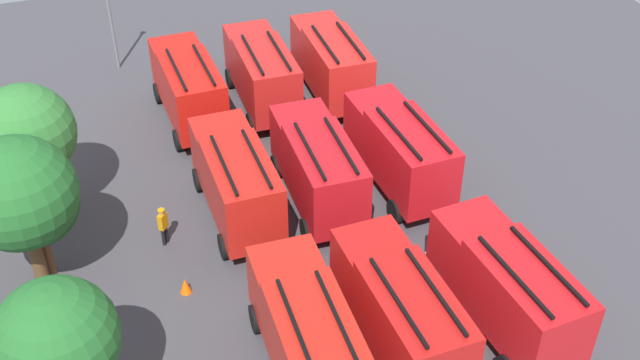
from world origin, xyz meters
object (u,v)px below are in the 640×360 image
(firefighter_1, at_px, (239,127))
(lamppost, at_px, (109,8))
(fire_truck_7, at_px, (236,179))
(tree_0, at_px, (57,339))
(firefighter_2, at_px, (298,29))
(tree_2, at_px, (32,203))
(fire_truck_6, at_px, (307,333))
(tree_3, at_px, (26,133))
(firefighter_0, at_px, (163,224))
(tree_1, at_px, (19,194))
(fire_truck_2, at_px, (331,61))
(fire_truck_3, at_px, (400,309))
(fire_truck_4, at_px, (318,166))
(fire_truck_0, at_px, (507,285))
(traffic_cone_0, at_px, (185,285))
(fire_truck_5, at_px, (262,72))
(fire_truck_8, at_px, (188,86))
(fire_truck_1, at_px, (399,148))

(firefighter_1, distance_m, lamppost, 11.36)
(fire_truck_7, xyz_separation_m, tree_0, (-8.69, 7.74, 1.94))
(firefighter_2, distance_m, tree_2, 22.82)
(fire_truck_6, bearing_deg, tree_3, 34.84)
(firefighter_0, xyz_separation_m, tree_1, (-0.83, 5.09, 3.55))
(fire_truck_2, distance_m, fire_truck_3, 18.33)
(fire_truck_4, xyz_separation_m, fire_truck_6, (-9.09, 3.53, 0.00))
(fire_truck_0, bearing_deg, tree_2, 57.23)
(fire_truck_2, bearing_deg, firefighter_1, 117.11)
(fire_truck_3, relative_size, tree_0, 1.20)
(fire_truck_0, distance_m, fire_truck_4, 10.14)
(fire_truck_7, distance_m, traffic_cone_0, 5.26)
(fire_truck_3, bearing_deg, fire_truck_4, -2.34)
(fire_truck_5, height_order, firefighter_2, fire_truck_5)
(firefighter_0, distance_m, traffic_cone_0, 3.27)
(fire_truck_6, relative_size, tree_2, 1.32)
(tree_1, bearing_deg, tree_2, -32.91)
(firefighter_2, distance_m, traffic_cone_0, 21.92)
(fire_truck_4, height_order, tree_1, tree_1)
(firefighter_0, bearing_deg, tree_2, -132.52)
(firefighter_1, relative_size, tree_2, 0.31)
(fire_truck_3, relative_size, lamppost, 1.13)
(fire_truck_5, relative_size, fire_truck_8, 1.00)
(fire_truck_0, height_order, fire_truck_5, same)
(firefighter_1, bearing_deg, fire_truck_8, 139.27)
(fire_truck_4, distance_m, fire_truck_7, 3.65)
(fire_truck_0, distance_m, fire_truck_6, 7.62)
(fire_truck_2, relative_size, fire_truck_8, 1.00)
(tree_3, bearing_deg, fire_truck_3, -136.94)
(fire_truck_3, xyz_separation_m, tree_1, (7.88, 12.02, 2.44))
(traffic_cone_0, bearing_deg, fire_truck_2, -40.54)
(firefighter_1, relative_size, tree_3, 0.27)
(fire_truck_5, relative_size, firefighter_0, 3.94)
(fire_truck_0, distance_m, firefighter_0, 14.28)
(fire_truck_1, distance_m, tree_0, 17.63)
(traffic_cone_0, bearing_deg, firefighter_1, -26.22)
(tree_1, xyz_separation_m, lamppost, (17.14, -5.28, -0.82))
(fire_truck_2, bearing_deg, tree_3, 110.91)
(tree_2, xyz_separation_m, traffic_cone_0, (-2.86, -4.99, -3.36))
(fire_truck_3, relative_size, firefighter_2, 4.34)
(fire_truck_0, relative_size, firefighter_2, 4.39)
(fire_truck_2, bearing_deg, fire_truck_3, 169.18)
(fire_truck_3, bearing_deg, tree_3, 41.28)
(tree_0, bearing_deg, tree_1, 5.77)
(fire_truck_4, distance_m, tree_2, 11.91)
(tree_0, bearing_deg, fire_truck_4, -53.35)
(fire_truck_1, bearing_deg, fire_truck_2, -1.49)
(fire_truck_2, bearing_deg, tree_0, 140.11)
(fire_truck_1, xyz_separation_m, firefighter_1, (5.93, 6.03, -1.18))
(fire_truck_5, height_order, firefighter_1, fire_truck_5)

